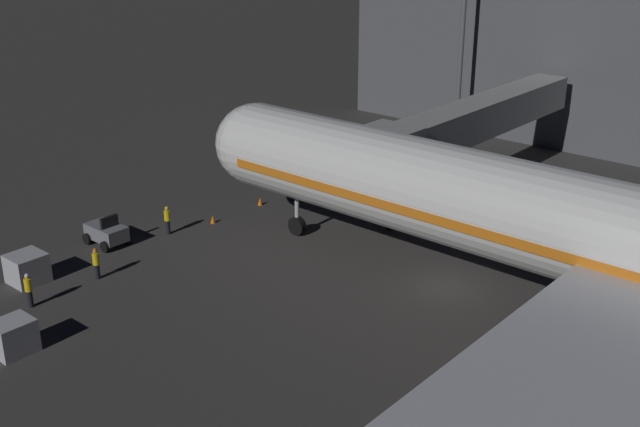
# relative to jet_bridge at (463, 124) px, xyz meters

# --- Properties ---
(ground_plane) EXTENTS (320.00, 320.00, 0.00)m
(ground_plane) POSITION_rel_jet_bridge_xyz_m (12.94, 7.20, -5.30)
(ground_plane) COLOR #383533
(jet_bridge) EXTENTS (24.35, 3.40, 6.83)m
(jet_bridge) POSITION_rel_jet_bridge_xyz_m (0.00, 0.00, 0.00)
(jet_bridge) COLOR #9E9E99
(jet_bridge) RESTS_ON ground_plane
(apron_floodlight_mast) EXTENTS (2.90, 0.50, 15.27)m
(apron_floodlight_mast) POSITION_rel_jet_bridge_xyz_m (-12.56, -7.96, 3.72)
(apron_floodlight_mast) COLOR #59595E
(apron_floodlight_mast) RESTS_ON ground_plane
(baggage_tug_spare) EXTENTS (1.86, 2.67, 1.95)m
(baggage_tug_spare) POSITION_rel_jet_bridge_xyz_m (21.71, -11.80, -4.52)
(baggage_tug_spare) COLOR slate
(baggage_tug_spare) RESTS_ON ground_plane
(baggage_container_near_belt) EXTENTS (1.89, 1.85, 1.66)m
(baggage_container_near_belt) POSITION_rel_jet_bridge_xyz_m (27.65, -10.75, -4.47)
(baggage_container_near_belt) COLOR #B7BABF
(baggage_container_near_belt) RESTS_ON ground_plane
(baggage_container_mid_row) EXTENTS (1.83, 1.58, 1.64)m
(baggage_container_mid_row) POSITION_rel_jet_bridge_xyz_m (31.96, -4.50, -4.48)
(baggage_container_mid_row) COLOR #B7BABF
(baggage_container_mid_row) RESTS_ON ground_plane
(ground_crew_near_nose_gear) EXTENTS (0.40, 0.40, 1.92)m
(ground_crew_near_nose_gear) POSITION_rel_jet_bridge_xyz_m (29.11, -7.99, -4.24)
(ground_crew_near_nose_gear) COLOR black
(ground_crew_near_nose_gear) RESTS_ON ground_plane
(ground_crew_by_belt_loader) EXTENTS (0.40, 0.40, 1.86)m
(ground_crew_by_belt_loader) POSITION_rel_jet_bridge_xyz_m (24.90, -8.18, -4.28)
(ground_crew_by_belt_loader) COLOR black
(ground_crew_by_belt_loader) RESTS_ON ground_plane
(ground_crew_marshaller_fwd) EXTENTS (0.40, 0.40, 1.88)m
(ground_crew_marshaller_fwd) POSITION_rel_jet_bridge_xyz_m (18.22, -10.23, -4.26)
(ground_crew_marshaller_fwd) COLOR black
(ground_crew_marshaller_fwd) RESTS_ON ground_plane
(traffic_cone_nose_port) EXTENTS (0.36, 0.36, 0.55)m
(traffic_cone_nose_port) POSITION_rel_jet_bridge_xyz_m (10.74, -9.44, -5.03)
(traffic_cone_nose_port) COLOR orange
(traffic_cone_nose_port) RESTS_ON ground_plane
(traffic_cone_nose_starboard) EXTENTS (0.36, 0.36, 0.55)m
(traffic_cone_nose_starboard) POSITION_rel_jet_bridge_xyz_m (15.14, -9.44, -5.03)
(traffic_cone_nose_starboard) COLOR orange
(traffic_cone_nose_starboard) RESTS_ON ground_plane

